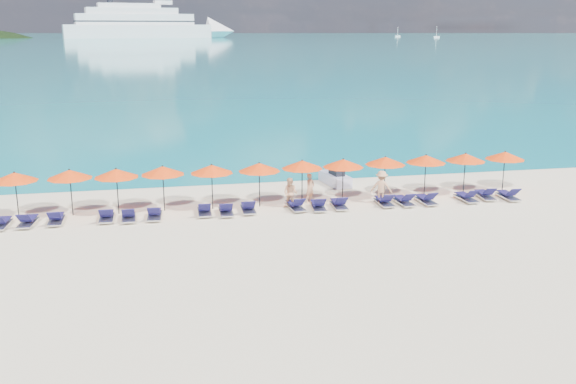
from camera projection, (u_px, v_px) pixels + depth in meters
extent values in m
plane|color=beige|center=(302.00, 236.00, 27.63)|extent=(1400.00, 1400.00, 0.00)
cube|color=#1FA9B2|center=(158.00, 36.00, 653.66)|extent=(1600.00, 1300.00, 0.01)
cube|color=silver|center=(138.00, 31.00, 540.86)|extent=(122.79, 42.61, 10.98)
cone|color=silver|center=(221.00, 31.00, 566.76)|extent=(27.99, 27.99, 24.16)
cube|color=silver|center=(135.00, 19.00, 537.61)|extent=(98.43, 35.17, 8.79)
cube|color=silver|center=(132.00, 11.00, 535.18)|extent=(76.63, 29.23, 5.49)
cube|color=silver|center=(129.00, 6.00, 533.30)|extent=(52.26, 21.79, 3.84)
cube|color=black|center=(135.00, 21.00, 538.02)|extent=(99.65, 35.59, 0.99)
cube|color=black|center=(135.00, 17.00, 537.06)|extent=(97.20, 34.74, 0.99)
cylinder|color=black|center=(110.00, 0.00, 526.79)|extent=(4.83, 4.83, 6.04)
cube|color=silver|center=(398.00, 36.00, 613.26)|extent=(5.16, 1.72, 1.38)
cylinder|color=silver|center=(398.00, 31.00, 612.14)|extent=(0.31, 0.31, 8.60)
cube|color=silver|center=(436.00, 37.00, 559.70)|extent=(5.32, 1.77, 1.42)
cylinder|color=silver|center=(437.00, 31.00, 558.55)|extent=(0.32, 0.32, 8.86)
cube|color=silver|center=(335.00, 179.00, 36.58)|extent=(1.36, 2.71, 0.59)
cube|color=black|center=(337.00, 172.00, 36.27)|extent=(0.70, 1.15, 0.38)
cylinder|color=black|center=(330.00, 167.00, 37.02)|extent=(0.60, 0.16, 0.06)
imported|color=tan|center=(310.00, 188.00, 32.61)|extent=(0.67, 0.63, 1.54)
imported|color=tan|center=(290.00, 193.00, 31.65)|extent=(0.86, 0.79, 1.54)
imported|color=tan|center=(381.00, 187.00, 32.56)|extent=(1.21, 0.95, 1.69)
cylinder|color=black|center=(17.00, 196.00, 29.85)|extent=(0.05, 0.05, 2.20)
cone|color=#FB410C|center=(15.00, 177.00, 29.62)|extent=(2.10, 2.10, 0.42)
sphere|color=black|center=(14.00, 172.00, 29.56)|extent=(0.08, 0.08, 0.08)
cylinder|color=black|center=(71.00, 193.00, 30.39)|extent=(0.05, 0.05, 2.20)
cone|color=#FB410C|center=(70.00, 174.00, 30.16)|extent=(2.10, 2.10, 0.42)
sphere|color=black|center=(69.00, 170.00, 30.11)|extent=(0.08, 0.08, 0.08)
cylinder|color=black|center=(118.00, 192.00, 30.61)|extent=(0.05, 0.05, 2.20)
cone|color=#FB410C|center=(116.00, 173.00, 30.38)|extent=(2.10, 2.10, 0.42)
sphere|color=black|center=(116.00, 169.00, 30.32)|extent=(0.08, 0.08, 0.08)
cylinder|color=black|center=(164.00, 189.00, 31.17)|extent=(0.05, 0.05, 2.20)
cone|color=#FB410C|center=(163.00, 170.00, 30.94)|extent=(2.10, 2.10, 0.42)
sphere|color=black|center=(162.00, 166.00, 30.88)|extent=(0.08, 0.08, 0.08)
cylinder|color=black|center=(212.00, 187.00, 31.49)|extent=(0.05, 0.05, 2.20)
cone|color=#FB410C|center=(212.00, 169.00, 31.26)|extent=(2.10, 2.10, 0.42)
sphere|color=black|center=(211.00, 165.00, 31.21)|extent=(0.08, 0.08, 0.08)
cylinder|color=black|center=(259.00, 185.00, 31.90)|extent=(0.05, 0.05, 2.20)
cone|color=#FB410C|center=(259.00, 167.00, 31.67)|extent=(2.10, 2.10, 0.42)
sphere|color=black|center=(259.00, 163.00, 31.62)|extent=(0.08, 0.08, 0.08)
cylinder|color=black|center=(302.00, 182.00, 32.51)|extent=(0.05, 0.05, 2.20)
cone|color=#FB410C|center=(302.00, 164.00, 32.28)|extent=(2.10, 2.10, 0.42)
sphere|color=black|center=(302.00, 160.00, 32.23)|extent=(0.08, 0.08, 0.08)
cylinder|color=black|center=(343.00, 181.00, 32.82)|extent=(0.05, 0.05, 2.20)
cone|color=#FB410C|center=(343.00, 163.00, 32.59)|extent=(2.10, 2.10, 0.42)
sphere|color=black|center=(343.00, 159.00, 32.54)|extent=(0.08, 0.08, 0.08)
cylinder|color=black|center=(385.00, 178.00, 33.42)|extent=(0.05, 0.05, 2.20)
cone|color=#FB410C|center=(385.00, 161.00, 33.19)|extent=(2.10, 2.10, 0.42)
sphere|color=black|center=(385.00, 157.00, 33.13)|extent=(0.08, 0.08, 0.08)
cylinder|color=black|center=(425.00, 176.00, 33.88)|extent=(0.05, 0.05, 2.20)
cone|color=#FB410C|center=(426.00, 159.00, 33.65)|extent=(2.10, 2.10, 0.42)
sphere|color=black|center=(426.00, 155.00, 33.59)|extent=(0.08, 0.08, 0.08)
cylinder|color=black|center=(464.00, 174.00, 34.30)|extent=(0.05, 0.05, 2.20)
cone|color=#FB410C|center=(466.00, 157.00, 34.07)|extent=(2.10, 2.10, 0.42)
sphere|color=black|center=(466.00, 153.00, 34.01)|extent=(0.08, 0.08, 0.08)
cylinder|color=black|center=(504.00, 172.00, 34.78)|extent=(0.05, 0.05, 2.20)
cone|color=#FB410C|center=(505.00, 155.00, 34.55)|extent=(2.10, 2.10, 0.42)
sphere|color=black|center=(505.00, 151.00, 34.49)|extent=(0.08, 0.08, 0.08)
cube|color=silver|center=(1.00, 225.00, 28.71)|extent=(0.72, 1.73, 0.06)
cube|color=#17154B|center=(3.00, 220.00, 28.91)|extent=(0.61, 1.13, 0.04)
cube|color=silver|center=(28.00, 223.00, 29.00)|extent=(0.77, 1.75, 0.06)
cube|color=#17154B|center=(29.00, 218.00, 29.20)|extent=(0.65, 1.14, 0.04)
cube|color=#17154B|center=(24.00, 218.00, 28.37)|extent=(0.60, 0.58, 0.43)
cube|color=silver|center=(56.00, 220.00, 29.35)|extent=(0.64, 1.71, 0.06)
cube|color=#17154B|center=(57.00, 216.00, 29.55)|extent=(0.56, 1.11, 0.04)
cube|color=#17154B|center=(54.00, 215.00, 28.73)|extent=(0.56, 0.54, 0.43)
cube|color=silver|center=(107.00, 218.00, 29.76)|extent=(0.63, 1.70, 0.06)
cube|color=#17154B|center=(107.00, 213.00, 29.96)|extent=(0.56, 1.10, 0.04)
cube|color=#17154B|center=(105.00, 213.00, 29.14)|extent=(0.55, 0.54, 0.43)
cube|color=silver|center=(129.00, 217.00, 29.82)|extent=(0.66, 1.71, 0.06)
cube|color=#17154B|center=(129.00, 213.00, 30.02)|extent=(0.57, 1.11, 0.04)
cube|color=#17154B|center=(128.00, 212.00, 29.20)|extent=(0.56, 0.55, 0.43)
cube|color=silver|center=(155.00, 216.00, 30.07)|extent=(0.71, 1.73, 0.06)
cube|color=#17154B|center=(155.00, 211.00, 30.27)|extent=(0.61, 1.13, 0.04)
cube|color=#17154B|center=(153.00, 211.00, 29.44)|extent=(0.58, 0.57, 0.43)
cube|color=silver|center=(205.00, 212.00, 30.72)|extent=(0.67, 1.72, 0.06)
cube|color=#17154B|center=(204.00, 207.00, 30.92)|extent=(0.58, 1.12, 0.04)
cube|color=#17154B|center=(205.00, 207.00, 30.09)|extent=(0.57, 0.55, 0.43)
cube|color=silver|center=(226.00, 212.00, 30.73)|extent=(0.66, 1.71, 0.06)
cube|color=#17154B|center=(225.00, 207.00, 30.93)|extent=(0.58, 1.11, 0.04)
cube|color=#17154B|center=(227.00, 207.00, 30.10)|extent=(0.56, 0.55, 0.43)
cube|color=silver|center=(248.00, 209.00, 31.13)|extent=(0.67, 1.72, 0.06)
cube|color=#17154B|center=(248.00, 205.00, 31.33)|extent=(0.58, 1.12, 0.04)
cube|color=#17154B|center=(249.00, 204.00, 30.50)|extent=(0.57, 0.55, 0.43)
cube|color=silver|center=(295.00, 207.00, 31.54)|extent=(0.79, 1.75, 0.06)
cube|color=#17154B|center=(294.00, 203.00, 31.73)|extent=(0.66, 1.15, 0.04)
cube|color=#17154B|center=(299.00, 202.00, 30.93)|extent=(0.60, 0.59, 0.43)
cube|color=silver|center=(318.00, 207.00, 31.57)|extent=(0.78, 1.75, 0.06)
cube|color=#17154B|center=(317.00, 202.00, 31.77)|extent=(0.65, 1.15, 0.04)
cube|color=#17154B|center=(320.00, 202.00, 30.94)|extent=(0.60, 0.59, 0.43)
cube|color=silver|center=(339.00, 205.00, 31.82)|extent=(0.71, 1.73, 0.06)
cube|color=#17154B|center=(338.00, 201.00, 32.02)|extent=(0.61, 1.13, 0.04)
cube|color=#17154B|center=(342.00, 200.00, 31.19)|extent=(0.58, 0.56, 0.43)
cube|color=silver|center=(384.00, 203.00, 32.32)|extent=(0.65, 1.71, 0.06)
cube|color=#17154B|center=(382.00, 198.00, 32.52)|extent=(0.57, 1.11, 0.04)
cube|color=#17154B|center=(388.00, 198.00, 31.70)|extent=(0.56, 0.55, 0.43)
cube|color=silver|center=(404.00, 202.00, 32.43)|extent=(0.71, 1.73, 0.06)
cube|color=#17154B|center=(402.00, 198.00, 32.63)|extent=(0.61, 1.13, 0.04)
cube|color=#17154B|center=(409.00, 197.00, 31.82)|extent=(0.58, 0.56, 0.43)
cube|color=silver|center=(426.00, 201.00, 32.65)|extent=(0.67, 1.72, 0.06)
cube|color=#17154B|center=(424.00, 197.00, 32.85)|extent=(0.58, 1.11, 0.04)
cube|color=#17154B|center=(431.00, 196.00, 32.03)|extent=(0.56, 0.55, 0.43)
cube|color=silver|center=(466.00, 199.00, 33.11)|extent=(0.69, 1.72, 0.06)
cube|color=#17154B|center=(464.00, 194.00, 33.31)|extent=(0.59, 1.12, 0.04)
cube|color=#17154B|center=(472.00, 193.00, 32.49)|extent=(0.57, 0.56, 0.43)
cube|color=silver|center=(485.00, 196.00, 33.56)|extent=(0.78, 1.75, 0.06)
cube|color=#17154B|center=(483.00, 192.00, 33.76)|extent=(0.65, 1.15, 0.04)
cube|color=#17154B|center=(490.00, 191.00, 32.93)|extent=(0.60, 0.59, 0.43)
cube|color=silver|center=(508.00, 197.00, 33.46)|extent=(0.67, 1.72, 0.06)
cube|color=#17154B|center=(506.00, 193.00, 33.66)|extent=(0.58, 1.12, 0.04)
cube|color=#17154B|center=(514.00, 192.00, 32.83)|extent=(0.57, 0.55, 0.43)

